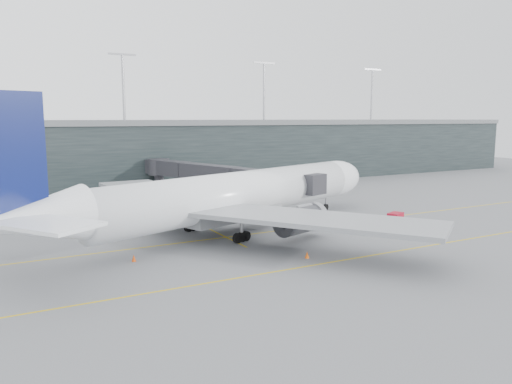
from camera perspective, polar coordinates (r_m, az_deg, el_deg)
name	(u,v)px	position (r m, az deg, el deg)	size (l,w,h in m)	color
ground	(180,235)	(68.13, -8.71, -4.91)	(320.00, 320.00, 0.00)	#5E5E63
taxiline_a	(191,242)	(64.47, -7.49, -5.64)	(160.00, 0.25, 0.02)	gold
taxiline_b	(249,276)	(50.41, -0.85, -9.58)	(160.00, 0.25, 0.02)	gold
taxiline_lead_main	(168,209)	(88.25, -10.06, -1.88)	(0.25, 60.00, 0.02)	gold
terminal	(94,153)	(122.78, -18.04, 4.28)	(240.00, 36.00, 29.00)	black
main_aircraft	(234,196)	(68.48, -2.49, -0.42)	(62.73, 57.84, 18.11)	white
jet_bridge	(213,172)	(95.95, -4.93, 2.30)	(17.89, 46.13, 7.23)	#29292E
gse_cart	(395,218)	(76.99, 15.65, -2.86)	(2.93, 2.44, 1.71)	maroon
baggage_dolly	(430,226)	(76.24, 19.31, -3.72)	(3.00, 2.40, 0.30)	#39383E
uld_a	(133,219)	(76.10, -13.92, -2.99)	(2.04, 1.75, 1.65)	#3B3C41
uld_b	(134,217)	(76.83, -13.81, -2.74)	(2.69, 2.44, 2.00)	#3B3C41
uld_c	(159,216)	(76.89, -11.00, -2.67)	(2.43, 2.11, 1.92)	#3B3C41
cone_nose	(397,219)	(79.53, 15.79, -2.97)	(0.41, 0.41, 0.66)	#CD720B
cone_wing_stbd	(307,255)	(56.81, 5.86, -7.14)	(0.49, 0.49, 0.79)	#F55C0D
cone_wing_port	(204,215)	(79.28, -5.94, -2.69)	(0.48, 0.48, 0.77)	#DF610C
cone_tail	(134,258)	(56.85, -13.80, -7.34)	(0.49, 0.49, 0.77)	#CA410B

